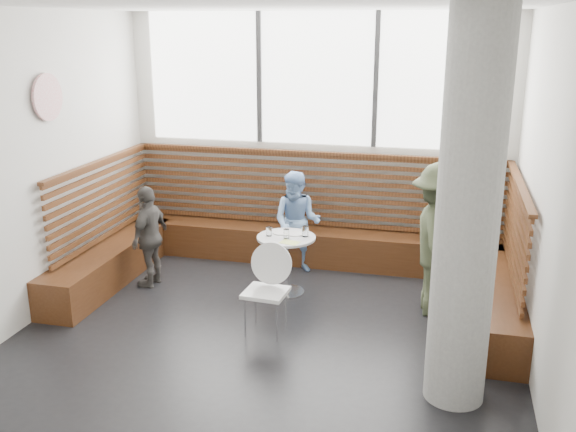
% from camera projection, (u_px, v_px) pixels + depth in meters
% --- Properties ---
extents(room, '(5.00, 5.00, 3.20)m').
position_uv_depth(room, '(262.00, 184.00, 6.00)').
color(room, silver).
rests_on(room, ground).
extents(booth, '(5.00, 2.50, 1.44)m').
position_uv_depth(booth, '(303.00, 244.00, 7.98)').
color(booth, '#3F210F').
rests_on(booth, ground).
extents(concrete_column, '(0.50, 0.50, 3.20)m').
position_uv_depth(concrete_column, '(468.00, 216.00, 5.00)').
color(concrete_column, gray).
rests_on(concrete_column, ground).
extents(wall_art, '(0.03, 0.50, 0.50)m').
position_uv_depth(wall_art, '(47.00, 97.00, 6.74)').
color(wall_art, white).
rests_on(wall_art, room).
extents(cafe_table, '(0.68, 0.68, 0.70)m').
position_uv_depth(cafe_table, '(286.00, 253.00, 7.42)').
color(cafe_table, silver).
rests_on(cafe_table, ground).
extents(cafe_chair, '(0.44, 0.43, 0.91)m').
position_uv_depth(cafe_chair, '(268.00, 282.00, 6.49)').
color(cafe_chair, white).
rests_on(cafe_chair, ground).
extents(adult_man, '(0.77, 1.16, 1.67)m').
position_uv_depth(adult_man, '(438.00, 240.00, 6.82)').
color(adult_man, '#424B32').
rests_on(adult_man, ground).
extents(child_back, '(0.65, 0.52, 1.29)m').
position_uv_depth(child_back, '(297.00, 222.00, 8.08)').
color(child_back, '#87B2EA').
rests_on(child_back, ground).
extents(child_left, '(0.35, 0.74, 1.23)m').
position_uv_depth(child_left, '(150.00, 236.00, 7.64)').
color(child_left, '#4E4A46').
rests_on(child_left, ground).
extents(plate_near, '(0.18, 0.18, 0.01)m').
position_uv_depth(plate_near, '(281.00, 233.00, 7.47)').
color(plate_near, white).
rests_on(plate_near, cafe_table).
extents(plate_far, '(0.18, 0.18, 0.01)m').
position_uv_depth(plate_far, '(295.00, 234.00, 7.43)').
color(plate_far, white).
rests_on(plate_far, cafe_table).
extents(glass_left, '(0.07, 0.07, 0.10)m').
position_uv_depth(glass_left, '(269.00, 231.00, 7.37)').
color(glass_left, white).
rests_on(glass_left, cafe_table).
extents(glass_mid, '(0.07, 0.07, 0.11)m').
position_uv_depth(glass_mid, '(286.00, 234.00, 7.28)').
color(glass_mid, white).
rests_on(glass_mid, cafe_table).
extents(glass_right, '(0.08, 0.08, 0.12)m').
position_uv_depth(glass_right, '(305.00, 231.00, 7.35)').
color(glass_right, white).
rests_on(glass_right, cafe_table).
extents(menu_card, '(0.24, 0.19, 0.00)m').
position_uv_depth(menu_card, '(290.00, 242.00, 7.15)').
color(menu_card, '#A5C64C').
rests_on(menu_card, cafe_table).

